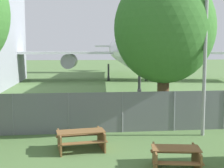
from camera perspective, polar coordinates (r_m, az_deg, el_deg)
name	(u,v)px	position (r m, az deg, el deg)	size (l,w,h in m)	color
perimeter_fence	(122,112)	(14.93, 1.90, -5.17)	(56.07, 0.07, 1.94)	slate
airplane	(128,48)	(38.69, 3.01, 6.53)	(35.43, 43.70, 12.29)	silver
picnic_bench_near_cabin	(176,156)	(10.65, 11.56, -12.83)	(1.77, 1.64, 0.76)	brown
picnic_bench_open_grass	(81,138)	(12.52, -5.73, -9.77)	(2.04, 1.64, 0.76)	brown
tree_behind_benches	(164,29)	(16.24, 9.53, 9.96)	(5.09, 5.09, 7.83)	brown
light_mast	(206,17)	(14.76, 16.85, 11.65)	(0.44, 0.44, 8.97)	#99999E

